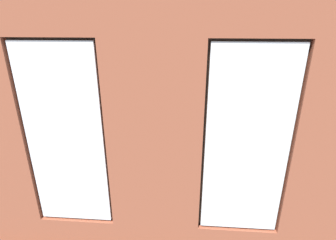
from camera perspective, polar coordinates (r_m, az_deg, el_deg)
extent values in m
cube|color=brown|center=(5.97, 0.38, -9.82)|extent=(6.62, 5.72, 0.10)
cube|color=#9E5138|center=(2.97, -3.02, -6.00)|extent=(1.07, 0.16, 3.35)
cube|color=#9E5138|center=(2.70, 19.86, 21.66)|extent=(0.95, 0.16, 0.49)
cube|color=white|center=(2.96, 16.75, -5.68)|extent=(0.89, 0.03, 2.19)
cube|color=#38281E|center=(3.01, 16.53, -5.16)|extent=(0.95, 0.04, 2.25)
cube|color=#9E5138|center=(4.02, -18.26, -22.74)|extent=(0.95, 0.16, 0.62)
cube|color=#9E5138|center=(2.95, -24.90, 20.88)|extent=(0.95, 0.16, 0.49)
cube|color=white|center=(3.19, -21.46, -4.22)|extent=(0.89, 0.03, 2.19)
cube|color=#38281E|center=(3.24, -21.02, -3.77)|extent=(0.95, 0.04, 2.25)
cube|color=#A87547|center=(3.68, -2.46, -20.49)|extent=(3.17, 0.24, 0.06)
cube|color=black|center=(2.87, -2.97, 3.09)|extent=(0.49, 0.03, 0.70)
cube|color=teal|center=(2.89, -2.93, 3.18)|extent=(0.43, 0.01, 0.64)
cube|color=white|center=(6.07, -28.97, 5.69)|extent=(0.10, 4.72, 3.35)
cube|color=black|center=(4.45, -8.84, -18.41)|extent=(2.04, 0.85, 0.42)
cube|color=black|center=(3.96, -10.26, -16.91)|extent=(2.04, 0.24, 0.38)
cube|color=black|center=(4.16, 3.68, -15.94)|extent=(0.22, 0.85, 0.24)
cube|color=black|center=(4.55, -20.64, -13.90)|extent=(0.22, 0.85, 0.24)
cube|color=#232326|center=(4.25, -3.47, -15.72)|extent=(0.74, 0.65, 0.12)
cube|color=#232326|center=(4.42, -14.14, -14.80)|extent=(0.74, 0.65, 0.12)
cube|color=black|center=(5.59, 24.10, -11.18)|extent=(0.95, 1.81, 0.42)
cube|color=black|center=(5.53, 27.84, -7.40)|extent=(0.35, 1.77, 0.38)
cube|color=black|center=(6.07, 21.88, -4.86)|extent=(0.86, 0.27, 0.24)
cube|color=black|center=(4.85, 28.05, -12.80)|extent=(0.86, 0.27, 0.24)
cube|color=#232326|center=(5.70, 22.92, -7.16)|extent=(0.68, 0.65, 0.12)
cube|color=#232326|center=(5.18, 25.49, -10.58)|extent=(0.68, 0.65, 0.12)
cube|color=tan|center=(5.86, 0.22, -5.61)|extent=(1.39, 0.75, 0.04)
cube|color=tan|center=(6.23, 6.29, -6.12)|extent=(0.07, 0.07, 0.36)
cube|color=tan|center=(6.31, -5.34, -5.71)|extent=(0.07, 0.07, 0.36)
cube|color=tan|center=(5.67, 6.45, -9.07)|extent=(0.07, 0.07, 0.36)
cube|color=tan|center=(5.76, -6.40, -8.57)|extent=(0.07, 0.07, 0.36)
cylinder|color=#4C4C51|center=(5.94, 4.00, -4.60)|extent=(0.07, 0.07, 0.09)
cylinder|color=#B7333D|center=(5.77, -4.01, -5.22)|extent=(0.08, 0.08, 0.13)
cylinder|color=brown|center=(5.83, 0.22, -5.02)|extent=(0.13, 0.13, 0.10)
sphere|color=#337F38|center=(5.78, 0.22, -3.97)|extent=(0.15, 0.15, 0.15)
cube|color=black|center=(5.95, -1.39, -4.87)|extent=(0.17, 0.13, 0.02)
cube|color=black|center=(6.67, -23.03, -4.94)|extent=(1.01, 0.42, 0.56)
cube|color=black|center=(6.55, -23.41, -2.54)|extent=(0.43, 0.20, 0.05)
cube|color=black|center=(6.52, -23.48, -2.10)|extent=(0.06, 0.04, 0.06)
cube|color=black|center=(6.41, -23.90, 0.59)|extent=(0.99, 0.04, 0.59)
cube|color=black|center=(6.43, -23.82, 0.66)|extent=(0.94, 0.01, 0.54)
cylinder|color=olive|center=(7.25, -7.67, -2.42)|extent=(0.50, 0.50, 0.28)
ellipsoid|color=white|center=(7.13, -7.80, 0.04)|extent=(1.11, 1.11, 0.45)
ellipsoid|color=navy|center=(7.10, -8.50, 0.90)|extent=(0.44, 0.44, 0.18)
cylinder|color=gray|center=(4.77, 31.38, -19.53)|extent=(0.34, 0.34, 0.32)
cylinder|color=brown|center=(4.52, 32.46, -15.24)|extent=(0.06, 0.06, 0.55)
cone|color=#337F38|center=(4.23, 31.58, -10.39)|extent=(0.46, 0.21, 0.45)
cone|color=#337F38|center=(4.31, 32.11, -9.53)|extent=(0.39, 0.39, 0.48)
cylinder|color=gray|center=(4.43, 11.28, -19.79)|extent=(0.29, 0.29, 0.31)
cylinder|color=brown|center=(4.25, 11.57, -16.89)|extent=(0.05, 0.05, 0.26)
cone|color=#286B2D|center=(4.00, 8.18, -13.63)|extent=(0.62, 0.23, 0.49)
cone|color=#286B2D|center=(3.87, 10.38, -14.17)|extent=(0.41, 0.51, 0.58)
cone|color=#286B2D|center=(3.86, 13.02, -14.76)|extent=(0.23, 0.57, 0.55)
cone|color=#286B2D|center=(4.00, 14.51, -12.72)|extent=(0.48, 0.26, 0.62)
cone|color=#286B2D|center=(4.15, 14.97, -12.31)|extent=(0.58, 0.31, 0.54)
cone|color=#286B2D|center=(4.27, 12.93, -11.41)|extent=(0.35, 0.60, 0.50)
cone|color=#286B2D|center=(4.18, 9.35, -11.63)|extent=(0.48, 0.52, 0.53)
cylinder|color=beige|center=(7.95, -15.83, -0.56)|extent=(0.33, 0.33, 0.36)
cylinder|color=brown|center=(7.82, -16.13, 2.23)|extent=(0.06, 0.06, 0.46)
cone|color=#1E5B28|center=(7.76, -17.23, 5.26)|extent=(0.36, 0.17, 0.45)
cone|color=#1E5B28|center=(7.56, -16.66, 4.75)|extent=(0.16, 0.40, 0.42)
cone|color=#1E5B28|center=(7.67, -15.15, 4.98)|extent=(0.43, 0.18, 0.39)
cone|color=#1E5B28|center=(7.81, -16.07, 5.45)|extent=(0.13, 0.36, 0.44)
cylinder|color=#9E5638|center=(6.65, 17.55, -5.97)|extent=(0.22, 0.22, 0.20)
cylinder|color=brown|center=(6.57, 17.71, -4.65)|extent=(0.03, 0.03, 0.14)
ellipsoid|color=#286B2D|center=(6.49, 17.91, -3.10)|extent=(0.34, 0.34, 0.25)
cylinder|color=#47423D|center=(5.73, -22.15, -10.37)|extent=(0.33, 0.33, 0.36)
cylinder|color=brown|center=(5.62, -22.47, -8.43)|extent=(0.05, 0.05, 0.09)
ellipsoid|color=#337F38|center=(5.51, -22.84, -6.11)|extent=(0.50, 0.50, 0.43)
cylinder|color=#9E5638|center=(6.38, 10.09, -6.50)|extent=(0.21, 0.21, 0.19)
cylinder|color=brown|center=(6.30, 10.19, -5.08)|extent=(0.03, 0.03, 0.16)
ellipsoid|color=#337F38|center=(6.18, 10.36, -2.73)|extent=(0.49, 0.49, 0.40)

